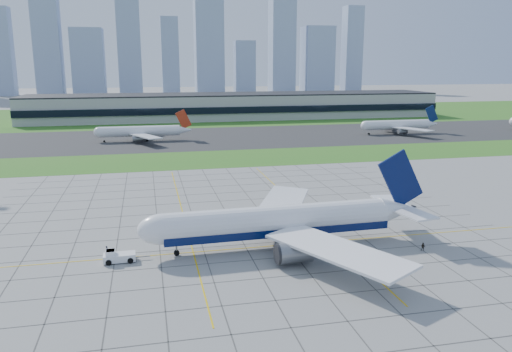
# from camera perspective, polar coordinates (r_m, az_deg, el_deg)

# --- Properties ---
(ground) EXTENTS (1400.00, 1400.00, 0.00)m
(ground) POSITION_cam_1_polar(r_m,az_deg,el_deg) (97.17, -1.37, -7.82)
(ground) COLOR gray
(ground) RESTS_ON ground
(grass_median) EXTENTS (700.00, 35.00, 0.04)m
(grass_median) POSITION_cam_1_polar(r_m,az_deg,el_deg) (183.38, -6.82, 1.88)
(grass_median) COLOR #306F1F
(grass_median) RESTS_ON ground
(asphalt_taxiway) EXTENTS (700.00, 75.00, 0.04)m
(asphalt_taxiway) POSITION_cam_1_polar(r_m,az_deg,el_deg) (237.45, -8.17, 4.29)
(asphalt_taxiway) COLOR #383838
(asphalt_taxiway) RESTS_ON ground
(grass_far) EXTENTS (700.00, 145.00, 0.04)m
(grass_far) POSITION_cam_1_polar(r_m,az_deg,el_deg) (346.47, -9.60, 6.83)
(grass_far) COLOR #306F1F
(grass_far) RESTS_ON ground
(apron_markings) EXTENTS (120.00, 130.00, 0.03)m
(apron_markings) POSITION_cam_1_polar(r_m,az_deg,el_deg) (107.53, -2.29, -5.78)
(apron_markings) COLOR #474744
(apron_markings) RESTS_ON ground
(terminal) EXTENTS (260.00, 43.00, 15.80)m
(terminal) POSITION_cam_1_polar(r_m,az_deg,el_deg) (325.41, -2.30, 8.02)
(terminal) COLOR #B7B7B2
(terminal) RESTS_ON ground
(city_skyline) EXTENTS (523.00, 32.40, 160.00)m
(city_skyline) POSITION_cam_1_polar(r_m,az_deg,el_deg) (609.95, -12.05, 14.72)
(city_skyline) COLOR #99ABC8
(city_skyline) RESTS_ON ground
(airliner) EXTENTS (56.47, 57.19, 17.77)m
(airliner) POSITION_cam_1_polar(r_m,az_deg,el_deg) (94.78, 2.76, -5.26)
(airliner) COLOR white
(airliner) RESTS_ON ground
(pushback_tug) EXTENTS (8.10, 2.98, 2.24)m
(pushback_tug) POSITION_cam_1_polar(r_m,az_deg,el_deg) (91.96, -15.52, -8.85)
(pushback_tug) COLOR white
(pushback_tug) RESTS_ON ground
(crew_near) EXTENTS (0.62, 0.75, 1.77)m
(crew_near) POSITION_cam_1_polar(r_m,az_deg,el_deg) (95.51, -16.65, -8.18)
(crew_near) COLOR black
(crew_near) RESTS_ON ground
(crew_far) EXTENTS (1.00, 0.99, 1.63)m
(crew_far) POSITION_cam_1_polar(r_m,az_deg,el_deg) (98.61, 18.55, -7.69)
(crew_far) COLOR black
(crew_far) RESTS_ON ground
(distant_jet_1) EXTENTS (41.15, 42.66, 14.08)m
(distant_jet_1) POSITION_cam_1_polar(r_m,az_deg,el_deg) (232.07, -12.99, 5.01)
(distant_jet_1) COLOR white
(distant_jet_1) RESTS_ON ground
(distant_jet_2) EXTENTS (39.47, 42.66, 14.08)m
(distant_jet_2) POSITION_cam_1_polar(r_m,az_deg,el_deg) (260.45, 15.92, 5.65)
(distant_jet_2) COLOR white
(distant_jet_2) RESTS_ON ground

